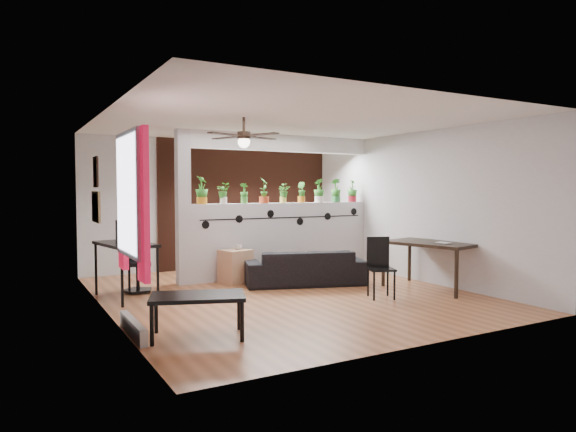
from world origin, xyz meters
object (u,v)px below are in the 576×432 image
Objects in this scene: potted_plant_1 at (223,193)px; folding_chair at (380,262)px; sofa at (305,268)px; cube_shelf at (235,266)px; potted_plant_2 at (244,193)px; office_chair at (138,266)px; potted_plant_6 at (319,190)px; coffee_table at (198,299)px; potted_plant_3 at (264,189)px; cup at (238,247)px; potted_plant_5 at (301,191)px; dining_table at (431,247)px; ceiling_fan at (244,138)px; computer_desk at (125,248)px; potted_plant_0 at (202,189)px; potted_plant_4 at (283,192)px; potted_plant_7 at (336,190)px; potted_plant_8 at (352,190)px.

folding_chair is (1.50, -2.41, -1.02)m from potted_plant_1.
sofa is 1.18m from cube_shelf.
office_chair is (-1.95, -0.29, -1.14)m from potted_plant_2.
potted_plant_6 is at bearing 4.63° from office_chair.
potted_plant_2 is 1.58m from potted_plant_6.
cube_shelf is 0.51× the size of coffee_table.
cup is at bearing -152.93° from potted_plant_3.
dining_table is (1.05, -2.32, -0.88)m from potted_plant_5.
coffee_table is (-2.34, -3.09, -1.19)m from potted_plant_3.
cup is (0.54, 1.46, -1.69)m from ceiling_fan.
office_chair is (-1.14, 1.51, -1.91)m from ceiling_fan.
potted_plant_3 is at bearing 0.00° from potted_plant_1.
computer_desk is at bearing 174.96° from cube_shelf.
potted_plant_4 is (1.58, 0.00, -0.06)m from potted_plant_0.
office_chair is at bearing -175.84° from potted_plant_7.
potted_plant_2 is at bearing 51.53° from cup.
folding_chair reaches higher than coffee_table.
office_chair is at bearing 90.05° from coffee_table.
folding_chair reaches higher than cup.
potted_plant_2 is 0.19× the size of sofa.
sofa is (0.66, -1.00, -1.26)m from potted_plant_2.
cube_shelf is 3.26m from dining_table.
potted_plant_4 is 0.63× the size of cube_shelf.
potted_plant_7 reaches higher than computer_desk.
cup is 0.11× the size of coffee_table.
potted_plant_4 is 0.40× the size of folding_chair.
computer_desk is at bearing 159.81° from dining_table.
potted_plant_3 is at bearing 0.00° from potted_plant_0.
coffee_table is (-2.74, -3.09, -1.13)m from potted_plant_4.
ceiling_fan is 2.00m from potted_plant_1.
office_chair is at bearing -176.22° from potted_plant_8.
potted_plant_0 reaches higher than potted_plant_4.
computer_desk is at bearing -159.44° from potted_plant_1.
coffee_table is at bearing -131.28° from ceiling_fan.
potted_plant_5 is 2.00m from cube_shelf.
potted_plant_6 reaches higher than sofa.
dining_table is (2.56, -1.98, 0.39)m from cube_shelf.
potted_plant_6 is at bearing 105.91° from dining_table.
potted_plant_7 is at bearing 0.00° from potted_plant_1.
potted_plant_5 is 0.40m from potted_plant_6.
folding_chair is 0.79× the size of coffee_table.
ceiling_fan is at bearing -150.49° from potted_plant_8.
coffee_table is at bearing -135.34° from potted_plant_5.
potted_plant_1 is 3.61m from dining_table.
cube_shelf is (0.07, -0.34, -1.26)m from potted_plant_1.
potted_plant_0 reaches higher than potted_plant_7.
office_chair is at bearing -166.16° from potted_plant_0.
potted_plant_0 is 3.92m from dining_table.
ceiling_fan reaches higher than potted_plant_8.
office_chair is (-1.68, 0.05, -0.22)m from cup.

